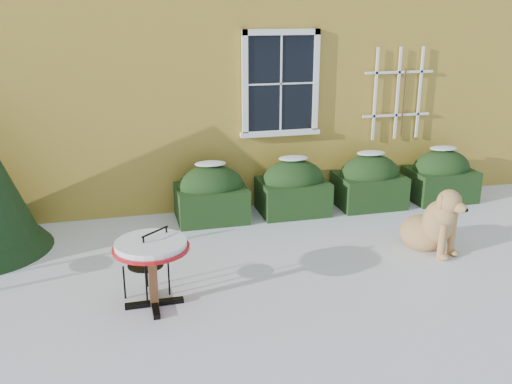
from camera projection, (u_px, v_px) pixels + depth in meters
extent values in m
plane|color=white|center=(278.00, 294.00, 6.46)|extent=(80.00, 80.00, 0.00)
cube|color=gold|center=(185.00, 12.00, 11.99)|extent=(12.00, 8.00, 6.00)
cube|color=black|center=(281.00, 84.00, 8.80)|extent=(1.05, 0.03, 1.45)
cube|color=white|center=(281.00, 32.00, 8.55)|extent=(1.23, 0.06, 0.09)
cube|color=white|center=(280.00, 133.00, 9.02)|extent=(1.23, 0.06, 0.09)
cube|color=white|center=(245.00, 85.00, 8.65)|extent=(0.09, 0.06, 1.63)
cube|color=white|center=(316.00, 83.00, 8.92)|extent=(0.09, 0.06, 1.63)
cube|color=white|center=(281.00, 84.00, 8.78)|extent=(0.02, 0.02, 1.45)
cube|color=white|center=(281.00, 84.00, 8.78)|extent=(1.05, 0.02, 0.02)
cube|color=white|center=(280.00, 133.00, 9.02)|extent=(1.29, 0.14, 0.07)
cube|color=white|center=(375.00, 95.00, 9.23)|extent=(0.04, 0.03, 1.50)
cube|color=white|center=(398.00, 94.00, 9.32)|extent=(0.04, 0.03, 1.50)
cube|color=white|center=(420.00, 93.00, 9.42)|extent=(0.04, 0.03, 1.50)
cube|color=white|center=(396.00, 115.00, 9.43)|extent=(1.20, 0.03, 0.04)
cube|color=white|center=(399.00, 72.00, 9.22)|extent=(1.20, 0.03, 0.04)
cylinder|color=#472D19|center=(403.00, 103.00, 9.37)|extent=(0.02, 0.02, 1.10)
cube|color=black|center=(211.00, 203.00, 8.66)|extent=(1.05, 0.80, 0.52)
ellipsoid|color=black|center=(211.00, 187.00, 8.58)|extent=(1.00, 0.72, 0.67)
ellipsoid|color=white|center=(210.00, 164.00, 8.47)|extent=(0.47, 0.32, 0.06)
cube|color=black|center=(293.00, 196.00, 8.97)|extent=(1.05, 0.80, 0.52)
ellipsoid|color=black|center=(293.00, 181.00, 8.89)|extent=(1.00, 0.72, 0.67)
ellipsoid|color=white|center=(294.00, 158.00, 8.78)|extent=(0.47, 0.32, 0.06)
cube|color=black|center=(369.00, 190.00, 9.28)|extent=(1.05, 0.80, 0.52)
ellipsoid|color=black|center=(370.00, 175.00, 9.20)|extent=(1.00, 0.72, 0.67)
ellipsoid|color=white|center=(371.00, 153.00, 9.09)|extent=(0.47, 0.32, 0.06)
cube|color=black|center=(440.00, 184.00, 9.59)|extent=(1.05, 0.80, 0.52)
ellipsoid|color=black|center=(441.00, 169.00, 9.51)|extent=(1.00, 0.72, 0.67)
ellipsoid|color=white|center=(444.00, 148.00, 9.40)|extent=(0.47, 0.32, 0.06)
cube|color=black|center=(155.00, 303.00, 6.20)|extent=(0.63, 0.07, 0.05)
cube|color=black|center=(155.00, 303.00, 6.20)|extent=(0.07, 0.63, 0.05)
cube|color=brown|center=(153.00, 277.00, 6.10)|extent=(0.09, 0.09, 0.68)
cylinder|color=#B40F13|center=(151.00, 248.00, 6.00)|extent=(0.82, 0.82, 0.04)
cylinder|color=white|center=(151.00, 244.00, 5.98)|extent=(0.76, 0.76, 0.06)
cylinder|color=black|center=(147.00, 271.00, 6.57)|extent=(0.02, 0.02, 0.39)
cylinder|color=black|center=(124.00, 283.00, 6.30)|extent=(0.02, 0.02, 0.39)
cylinder|color=black|center=(169.00, 279.00, 6.38)|extent=(0.02, 0.02, 0.39)
cylinder|color=black|center=(147.00, 291.00, 6.11)|extent=(0.02, 0.02, 0.39)
cylinder|color=black|center=(146.00, 265.00, 6.28)|extent=(0.40, 0.40, 0.02)
cylinder|color=black|center=(167.00, 245.00, 6.25)|extent=(0.02, 0.02, 0.43)
cylinder|color=black|center=(144.00, 256.00, 5.98)|extent=(0.02, 0.02, 0.43)
cylinder|color=black|center=(155.00, 232.00, 6.05)|extent=(0.30, 0.26, 0.02)
ellipsoid|color=black|center=(156.00, 247.00, 6.11)|extent=(0.10, 0.09, 0.13)
ellipsoid|color=tan|center=(423.00, 233.00, 7.64)|extent=(0.79, 0.82, 0.47)
ellipsoid|color=tan|center=(438.00, 222.00, 7.42)|extent=(0.57, 0.55, 0.59)
sphere|color=tan|center=(443.00, 214.00, 7.33)|extent=(0.36, 0.36, 0.36)
cylinder|color=tan|center=(442.00, 242.00, 7.30)|extent=(0.10, 0.10, 0.47)
cylinder|color=tan|center=(452.00, 238.00, 7.43)|extent=(0.10, 0.10, 0.47)
ellipsoid|color=tan|center=(444.00, 257.00, 7.32)|extent=(0.13, 0.17, 0.08)
ellipsoid|color=tan|center=(454.00, 252.00, 7.44)|extent=(0.13, 0.17, 0.08)
cylinder|color=tan|center=(445.00, 210.00, 7.30)|extent=(0.30, 0.33, 0.25)
sphere|color=tan|center=(449.00, 201.00, 7.22)|extent=(0.31, 0.31, 0.31)
ellipsoid|color=tan|center=(459.00, 208.00, 7.13)|extent=(0.23, 0.28, 0.14)
sphere|color=black|center=(466.00, 210.00, 7.05)|extent=(0.05, 0.05, 0.05)
ellipsoid|color=tan|center=(440.00, 203.00, 7.17)|extent=(0.11, 0.13, 0.20)
ellipsoid|color=tan|center=(453.00, 199.00, 7.33)|extent=(0.11, 0.13, 0.20)
cylinder|color=tan|center=(416.00, 235.00, 7.98)|extent=(0.35, 0.29, 0.09)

